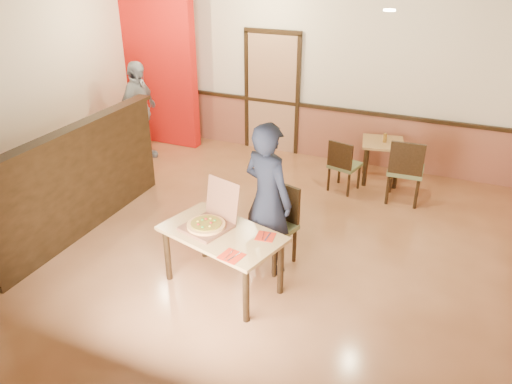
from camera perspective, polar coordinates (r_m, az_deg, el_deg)
floor at (r=6.28m, az=-3.26°, el=-7.05°), size 7.00×7.00×0.00m
ceiling at (r=5.25m, az=-4.09°, el=19.18°), size 7.00×7.00×0.00m
wall_back at (r=8.73m, az=6.99°, el=12.79°), size 7.00×0.00×7.00m
wainscot_back at (r=8.98m, az=6.60°, el=6.86°), size 7.00×0.04×0.90m
chair_rail_back at (r=8.81m, az=6.72°, el=9.69°), size 7.00×0.06×0.06m
back_door at (r=9.03m, az=1.85°, el=11.15°), size 0.90×0.06×2.10m
booth_partition at (r=6.82m, az=-19.44°, el=1.36°), size 0.20×3.10×1.44m
red_accent_panel at (r=9.52m, az=-11.37°, el=13.65°), size 1.60×0.20×2.78m
spot_c at (r=6.25m, az=15.02°, el=19.44°), size 0.14×0.14×0.02m
main_table at (r=5.42m, az=-3.89°, el=-5.57°), size 1.46×1.06×0.70m
diner_chair at (r=5.88m, az=2.21°, el=-3.44°), size 0.60×0.60×0.98m
side_chair_left at (r=7.70m, az=9.93°, el=3.19°), size 0.50×0.50×0.84m
side_chair_right at (r=7.52m, az=16.74°, el=2.56°), size 0.52×0.52×1.00m
side_table at (r=8.16m, az=14.20°, el=4.51°), size 0.74×0.74×0.67m
diner at (r=5.59m, az=1.34°, el=-0.80°), size 0.77×0.65×1.80m
passerby at (r=8.86m, az=-13.23°, el=8.88°), size 0.50×1.04×1.73m
pizza_box at (r=5.44m, az=-5.36°, el=-3.44°), size 0.58×0.64×0.48m
pizza at (r=5.42m, az=-5.72°, el=-3.77°), size 0.55×0.55×0.03m
napkin_near at (r=4.98m, az=-2.83°, el=-7.33°), size 0.25×0.25×0.01m
napkin_far at (r=5.28m, az=1.08°, el=-5.10°), size 0.22×0.22×0.01m
condiment at (r=8.05m, az=14.52°, el=6.01°), size 0.06×0.06×0.14m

